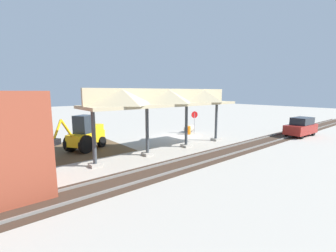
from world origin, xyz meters
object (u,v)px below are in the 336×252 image
(distant_parked_car, at_px, (301,127))
(stop_sign, at_px, (194,117))
(traffic_barrel, at_px, (188,130))
(concrete_pipe, at_px, (189,129))
(backhoe, at_px, (85,135))

(distant_parked_car, bearing_deg, stop_sign, -48.29)
(stop_sign, height_order, traffic_barrel, stop_sign)
(traffic_barrel, bearing_deg, concrete_pipe, -140.44)
(concrete_pipe, height_order, distant_parked_car, distant_parked_car)
(stop_sign, xyz_separation_m, distant_parked_car, (-7.46, 8.37, -0.81))
(distant_parked_car, relative_size, traffic_barrel, 4.75)
(concrete_pipe, bearing_deg, traffic_barrel, 39.56)
(backhoe, distance_m, traffic_barrel, 11.20)
(backhoe, bearing_deg, distant_parked_car, 155.70)
(stop_sign, xyz_separation_m, backhoe, (12.14, -0.48, -0.53))
(concrete_pipe, bearing_deg, stop_sign, 89.93)
(stop_sign, bearing_deg, backhoe, -2.26)
(concrete_pipe, relative_size, traffic_barrel, 1.71)
(backhoe, bearing_deg, traffic_barrel, 177.53)
(stop_sign, relative_size, traffic_barrel, 2.76)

